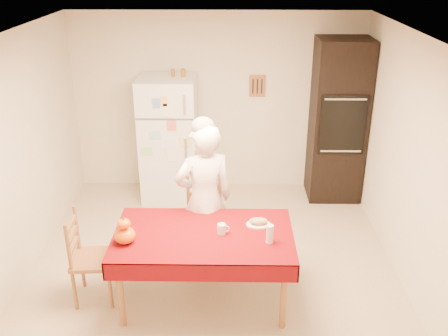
{
  "coord_description": "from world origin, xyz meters",
  "views": [
    {
      "loc": [
        0.2,
        -4.48,
        3.24
      ],
      "look_at": [
        0.13,
        0.2,
        1.17
      ],
      "focal_mm": 40.0,
      "sensor_mm": 36.0,
      "label": 1
    }
  ],
  "objects_px": {
    "refrigerator": "(169,139)",
    "bread_plate": "(258,225)",
    "chair_far": "(202,217)",
    "chair_left": "(86,254)",
    "oven_cabinet": "(338,121)",
    "coffee_mug": "(222,229)",
    "dining_table": "(204,240)",
    "pumpkin_lower": "(125,235)",
    "seated_woman": "(204,200)",
    "wine_glass": "(270,234)"
  },
  "relations": [
    {
      "from": "oven_cabinet",
      "to": "chair_far",
      "type": "height_order",
      "value": "oven_cabinet"
    },
    {
      "from": "oven_cabinet",
      "to": "chair_far",
      "type": "distance_m",
      "value": 2.43
    },
    {
      "from": "seated_woman",
      "to": "refrigerator",
      "type": "bearing_deg",
      "value": -89.52
    },
    {
      "from": "chair_far",
      "to": "pumpkin_lower",
      "type": "height_order",
      "value": "chair_far"
    },
    {
      "from": "seated_woman",
      "to": "pumpkin_lower",
      "type": "distance_m",
      "value": 0.97
    },
    {
      "from": "refrigerator",
      "to": "bread_plate",
      "type": "bearing_deg",
      "value": -62.44
    },
    {
      "from": "wine_glass",
      "to": "coffee_mug",
      "type": "bearing_deg",
      "value": 161.96
    },
    {
      "from": "coffee_mug",
      "to": "chair_far",
      "type": "bearing_deg",
      "value": 106.68
    },
    {
      "from": "wine_glass",
      "to": "bread_plate",
      "type": "relative_size",
      "value": 0.73
    },
    {
      "from": "chair_far",
      "to": "seated_woman",
      "type": "height_order",
      "value": "seated_woman"
    },
    {
      "from": "refrigerator",
      "to": "chair_left",
      "type": "bearing_deg",
      "value": -103.65
    },
    {
      "from": "wine_glass",
      "to": "refrigerator",
      "type": "bearing_deg",
      "value": 116.3
    },
    {
      "from": "pumpkin_lower",
      "to": "chair_far",
      "type": "bearing_deg",
      "value": 55.04
    },
    {
      "from": "oven_cabinet",
      "to": "dining_table",
      "type": "xyz_separation_m",
      "value": [
        -1.69,
        -2.35,
        -0.41
      ]
    },
    {
      "from": "coffee_mug",
      "to": "pumpkin_lower",
      "type": "height_order",
      "value": "pumpkin_lower"
    },
    {
      "from": "refrigerator",
      "to": "oven_cabinet",
      "type": "height_order",
      "value": "oven_cabinet"
    },
    {
      "from": "chair_far",
      "to": "bread_plate",
      "type": "xyz_separation_m",
      "value": [
        0.58,
        -0.61,
        0.26
      ]
    },
    {
      "from": "chair_left",
      "to": "seated_woman",
      "type": "distance_m",
      "value": 1.28
    },
    {
      "from": "pumpkin_lower",
      "to": "wine_glass",
      "type": "bearing_deg",
      "value": 1.03
    },
    {
      "from": "chair_far",
      "to": "coffee_mug",
      "type": "distance_m",
      "value": 0.85
    },
    {
      "from": "chair_far",
      "to": "seated_woman",
      "type": "distance_m",
      "value": 0.41
    },
    {
      "from": "oven_cabinet",
      "to": "refrigerator",
      "type": "bearing_deg",
      "value": -178.82
    },
    {
      "from": "oven_cabinet",
      "to": "dining_table",
      "type": "bearing_deg",
      "value": -125.69
    },
    {
      "from": "oven_cabinet",
      "to": "dining_table",
      "type": "height_order",
      "value": "oven_cabinet"
    },
    {
      "from": "wine_glass",
      "to": "bread_plate",
      "type": "height_order",
      "value": "wine_glass"
    },
    {
      "from": "chair_far",
      "to": "seated_woman",
      "type": "relative_size",
      "value": 0.56
    },
    {
      "from": "coffee_mug",
      "to": "pumpkin_lower",
      "type": "bearing_deg",
      "value": -169.17
    },
    {
      "from": "dining_table",
      "to": "seated_woman",
      "type": "relative_size",
      "value": 1.01
    },
    {
      "from": "refrigerator",
      "to": "oven_cabinet",
      "type": "distance_m",
      "value": 2.29
    },
    {
      "from": "refrigerator",
      "to": "wine_glass",
      "type": "xyz_separation_m",
      "value": [
        1.21,
        -2.44,
        -0.0
      ]
    },
    {
      "from": "chair_far",
      "to": "seated_woman",
      "type": "bearing_deg",
      "value": -73.11
    },
    {
      "from": "coffee_mug",
      "to": "seated_woman",
      "type": "bearing_deg",
      "value": 110.08
    },
    {
      "from": "refrigerator",
      "to": "dining_table",
      "type": "height_order",
      "value": "refrigerator"
    },
    {
      "from": "refrigerator",
      "to": "chair_left",
      "type": "height_order",
      "value": "refrigerator"
    },
    {
      "from": "coffee_mug",
      "to": "wine_glass",
      "type": "xyz_separation_m",
      "value": [
        0.44,
        -0.14,
        0.04
      ]
    },
    {
      "from": "pumpkin_lower",
      "to": "bread_plate",
      "type": "height_order",
      "value": "pumpkin_lower"
    },
    {
      "from": "seated_woman",
      "to": "bread_plate",
      "type": "xyz_separation_m",
      "value": [
        0.55,
        -0.37,
        -0.07
      ]
    },
    {
      "from": "seated_woman",
      "to": "wine_glass",
      "type": "bearing_deg",
      "value": 116.23
    },
    {
      "from": "dining_table",
      "to": "chair_left",
      "type": "bearing_deg",
      "value": 179.31
    },
    {
      "from": "oven_cabinet",
      "to": "wine_glass",
      "type": "xyz_separation_m",
      "value": [
        -1.07,
        -2.49,
        -0.25
      ]
    },
    {
      "from": "refrigerator",
      "to": "chair_far",
      "type": "height_order",
      "value": "refrigerator"
    },
    {
      "from": "chair_left",
      "to": "pumpkin_lower",
      "type": "height_order",
      "value": "chair_left"
    },
    {
      "from": "coffee_mug",
      "to": "bread_plate",
      "type": "distance_m",
      "value": 0.39
    },
    {
      "from": "chair_left",
      "to": "wine_glass",
      "type": "xyz_separation_m",
      "value": [
        1.76,
        -0.15,
        0.34
      ]
    },
    {
      "from": "wine_glass",
      "to": "bread_plate",
      "type": "bearing_deg",
      "value": 106.43
    },
    {
      "from": "dining_table",
      "to": "coffee_mug",
      "type": "height_order",
      "value": "coffee_mug"
    },
    {
      "from": "dining_table",
      "to": "chair_left",
      "type": "height_order",
      "value": "chair_left"
    },
    {
      "from": "chair_left",
      "to": "wine_glass",
      "type": "distance_m",
      "value": 1.8
    },
    {
      "from": "oven_cabinet",
      "to": "coffee_mug",
      "type": "xyz_separation_m",
      "value": [
        -1.52,
        -2.34,
        -0.29
      ]
    },
    {
      "from": "chair_far",
      "to": "chair_left",
      "type": "height_order",
      "value": "same"
    }
  ]
}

